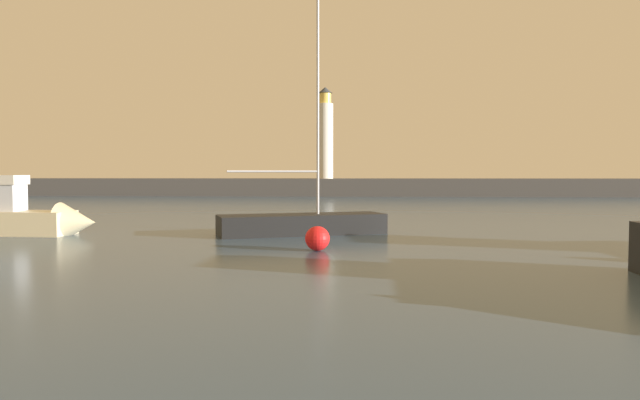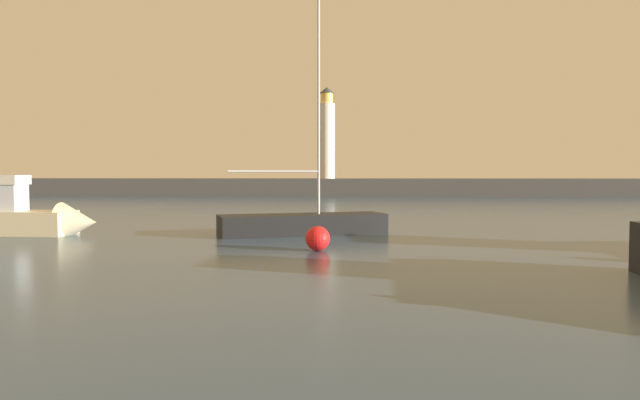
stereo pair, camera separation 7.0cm
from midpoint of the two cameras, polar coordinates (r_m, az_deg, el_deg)
name	(u,v)px [view 1 (the left image)]	position (r m, az deg, el deg)	size (l,w,h in m)	color
ground_plane	(315,218)	(36.20, -0.52, -1.76)	(220.00, 220.00, 0.00)	#384C60
breakwater	(333,187)	(70.94, 1.25, 1.26)	(90.37, 6.89, 2.06)	#423F3D
lighthouse	(325,135)	(71.09, 0.47, 6.29)	(1.91, 1.91, 10.98)	silver
motorboat_1	(30,217)	(29.57, -26.41, -1.47)	(6.43, 2.16, 2.99)	beige
sailboat_moored	(302,223)	(26.76, -1.82, -2.22)	(7.81, 4.59, 11.75)	black
mooring_buoy	(317,238)	(21.10, -0.35, -3.76)	(0.89, 0.89, 0.89)	red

